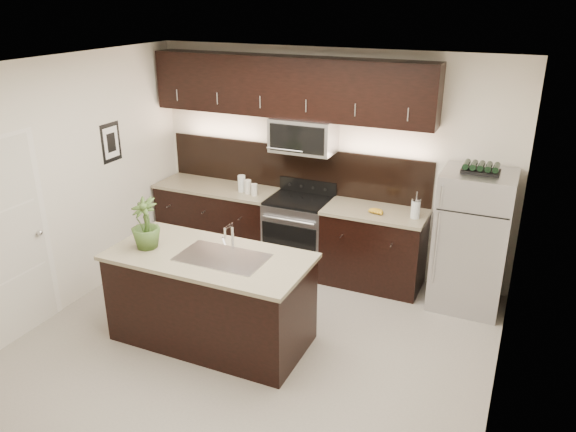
{
  "coord_description": "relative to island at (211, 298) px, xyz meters",
  "views": [
    {
      "loc": [
        2.25,
        -4.22,
        3.28
      ],
      "look_at": [
        0.11,
        0.55,
        1.19
      ],
      "focal_mm": 35.0,
      "sensor_mm": 36.0,
      "label": 1
    }
  ],
  "objects": [
    {
      "name": "canisters",
      "position": [
        -0.51,
        1.73,
        0.56
      ],
      "size": [
        0.3,
        0.16,
        0.21
      ],
      "rotation": [
        0.0,
        0.0,
        -0.33
      ],
      "color": "silver",
      "rests_on": "counter_run"
    },
    {
      "name": "counter_run",
      "position": [
        -0.03,
        1.8,
        -0.0
      ],
      "size": [
        3.51,
        0.65,
        0.94
      ],
      "color": "black",
      "rests_on": "ground"
    },
    {
      "name": "wine_rack",
      "position": [
        2.22,
        1.74,
        1.12
      ],
      "size": [
        0.38,
        0.24,
        0.09
      ],
      "color": "black",
      "rests_on": "refrigerator"
    },
    {
      "name": "bananas",
      "position": [
        1.12,
        1.72,
        0.5
      ],
      "size": [
        0.2,
        0.17,
        0.06
      ],
      "primitive_type": "ellipsoid",
      "rotation": [
        0.0,
        0.0,
        -0.21
      ],
      "color": "#BF8C1B",
      "rests_on": "counter_run"
    },
    {
      "name": "room_walls",
      "position": [
        0.31,
        0.08,
        1.22
      ],
      "size": [
        4.52,
        4.02,
        2.71
      ],
      "color": "silver",
      "rests_on": "ground"
    },
    {
      "name": "ground",
      "position": [
        0.42,
        0.11,
        -0.47
      ],
      "size": [
        4.5,
        4.5,
        0.0
      ],
      "primitive_type": "plane",
      "color": "gray",
      "rests_on": "ground"
    },
    {
      "name": "island",
      "position": [
        0.0,
        0.0,
        0.0
      ],
      "size": [
        1.96,
        0.96,
        0.94
      ],
      "color": "black",
      "rests_on": "ground"
    },
    {
      "name": "plant",
      "position": [
        -0.64,
        -0.1,
        0.72
      ],
      "size": [
        0.34,
        0.34,
        0.51
      ],
      "primitive_type": "imported",
      "rotation": [
        0.0,
        0.0,
        -0.22
      ],
      "color": "#364F1F",
      "rests_on": "island"
    },
    {
      "name": "french_press",
      "position": [
        1.59,
        1.75,
        0.58
      ],
      "size": [
        0.1,
        0.1,
        0.3
      ],
      "rotation": [
        0.0,
        0.0,
        -0.17
      ],
      "color": "silver",
      "rests_on": "counter_run"
    },
    {
      "name": "upper_fixtures",
      "position": [
        -0.0,
        1.95,
        1.67
      ],
      "size": [
        3.49,
        0.4,
        1.66
      ],
      "color": "black",
      "rests_on": "counter_run"
    },
    {
      "name": "sink_faucet",
      "position": [
        0.15,
        0.01,
        0.48
      ],
      "size": [
        0.84,
        0.5,
        0.28
      ],
      "color": "silver",
      "rests_on": "island"
    },
    {
      "name": "refrigerator",
      "position": [
        2.22,
        1.74,
        0.3
      ],
      "size": [
        0.75,
        0.68,
        1.55
      ],
      "primitive_type": "cube",
      "color": "#B2B2B7",
      "rests_on": "ground"
    }
  ]
}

